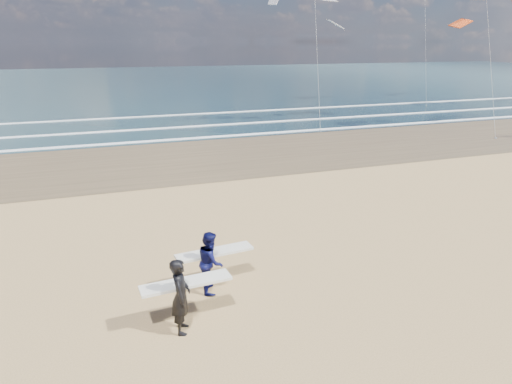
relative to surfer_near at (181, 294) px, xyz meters
name	(u,v)px	position (x,y,z in m)	size (l,w,h in m)	color
wet_sand_strip	(408,138)	(19.66, 17.40, -0.95)	(220.00, 12.00, 0.01)	brown
ocean	(216,80)	(19.66, 71.40, -0.95)	(220.00, 100.00, 0.02)	#172C34
foam_breakers	(339,116)	(19.66, 27.50, -0.91)	(220.00, 11.70, 0.05)	white
surfer_near	(181,294)	(0.00, 0.00, 0.00)	(2.23, 1.08, 1.88)	black
surfer_far	(211,261)	(1.11, 1.60, -0.08)	(2.24, 1.19, 1.73)	#0A0D3C
kite_0	(489,41)	(25.98, 17.62, 5.69)	(6.31, 4.79, 11.70)	slate
kite_1	(316,37)	(15.44, 24.26, 5.97)	(6.66, 4.83, 11.96)	slate
kite_5	(425,25)	(32.96, 33.46, 7.36)	(5.71, 4.73, 15.37)	slate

